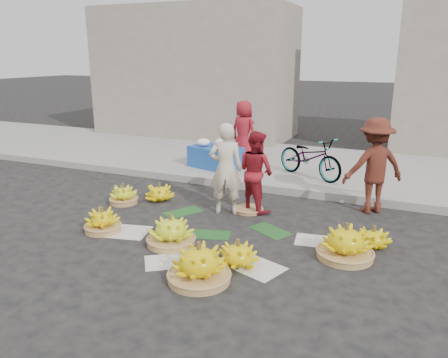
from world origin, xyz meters
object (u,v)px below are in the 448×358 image
at_px(banana_bunch_4, 346,243).
at_px(bicycle, 310,157).
at_px(banana_bunch_0, 102,221).
at_px(flower_table, 216,155).
at_px(vendor_cream, 226,169).

xyz_separation_m(banana_bunch_4, bicycle, (-1.22, 3.30, 0.33)).
bearing_deg(banana_bunch_0, banana_bunch_4, 8.52).
bearing_deg(flower_table, banana_bunch_4, -27.95).
height_order(vendor_cream, flower_table, vendor_cream).
xyz_separation_m(banana_bunch_4, flower_table, (-3.34, 3.28, 0.18)).
xyz_separation_m(banana_bunch_0, flower_table, (0.16, 3.81, 0.23)).
height_order(banana_bunch_0, vendor_cream, vendor_cream).
bearing_deg(flower_table, vendor_cream, -45.58).
bearing_deg(flower_table, bicycle, 17.01).
relative_size(flower_table, bicycle, 0.79).
height_order(banana_bunch_4, bicycle, bicycle).
distance_m(flower_table, bicycle, 2.13).
distance_m(vendor_cream, flower_table, 2.68).
height_order(banana_bunch_0, bicycle, bicycle).
height_order(banana_bunch_4, flower_table, flower_table).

